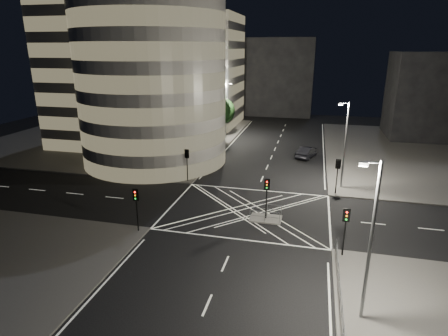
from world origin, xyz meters
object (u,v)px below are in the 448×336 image
(traffic_signal_island, at_px, (267,191))
(street_lamp_right_near, at_px, (370,238))
(traffic_signal_fr, at_px, (338,170))
(traffic_signal_nl, at_px, (136,202))
(traffic_signal_nr, at_px, (346,223))
(street_lamp_left_far, at_px, (226,108))
(sedan, at_px, (307,152))
(street_lamp_right_far, at_px, (345,143))
(central_island, at_px, (266,219))
(street_lamp_left_near, at_px, (195,129))
(traffic_signal_fl, at_px, (187,159))

(traffic_signal_island, bearing_deg, street_lamp_right_near, -59.25)
(street_lamp_right_near, bearing_deg, traffic_signal_fr, 91.75)
(traffic_signal_nl, height_order, traffic_signal_nr, same)
(street_lamp_left_far, relative_size, sedan, 1.93)
(traffic_signal_island, bearing_deg, traffic_signal_nr, -37.93)
(traffic_signal_fr, relative_size, street_lamp_right_far, 0.40)
(traffic_signal_island, height_order, street_lamp_right_far, street_lamp_right_far)
(traffic_signal_island, relative_size, street_lamp_right_near, 0.40)
(central_island, distance_m, traffic_signal_nr, 9.08)
(central_island, xyz_separation_m, street_lamp_right_near, (7.44, -12.50, 5.47))
(traffic_signal_fr, xyz_separation_m, sedan, (-3.63, 14.38, -2.06))
(traffic_signal_nl, relative_size, traffic_signal_fr, 1.00)
(central_island, height_order, street_lamp_right_near, street_lamp_right_near)
(street_lamp_right_far, height_order, street_lamp_right_near, same)
(traffic_signal_island, height_order, street_lamp_left_near, street_lamp_left_near)
(traffic_signal_nr, bearing_deg, street_lamp_right_near, -84.96)
(traffic_signal_fl, xyz_separation_m, traffic_signal_island, (10.80, -8.30, 0.00))
(sedan, bearing_deg, traffic_signal_fl, 64.34)
(street_lamp_left_near, bearing_deg, sedan, 32.16)
(traffic_signal_nl, bearing_deg, traffic_signal_fr, 37.69)
(street_lamp_left_near, relative_size, street_lamp_left_far, 1.00)
(traffic_signal_island, distance_m, street_lamp_left_far, 33.61)
(central_island, height_order, traffic_signal_fr, traffic_signal_fr)
(street_lamp_left_near, xyz_separation_m, sedan, (14.60, 9.18, -4.69))
(central_island, bearing_deg, street_lamp_right_near, -59.25)
(central_island, height_order, street_lamp_left_near, street_lamp_left_near)
(central_island, distance_m, street_lamp_right_near, 15.54)
(traffic_signal_fr, height_order, street_lamp_left_near, street_lamp_left_near)
(traffic_signal_fr, bearing_deg, traffic_signal_nr, -90.00)
(traffic_signal_fr, bearing_deg, street_lamp_left_far, 128.17)
(traffic_signal_nl, distance_m, street_lamp_right_near, 19.78)
(traffic_signal_nl, bearing_deg, central_island, 26.14)
(traffic_signal_fl, distance_m, traffic_signal_island, 13.62)
(street_lamp_left_far, height_order, street_lamp_right_near, same)
(street_lamp_right_near, height_order, sedan, street_lamp_right_near)
(street_lamp_left_far, bearing_deg, central_island, -70.05)
(traffic_signal_fl, bearing_deg, traffic_signal_nl, -90.00)
(traffic_signal_nr, relative_size, street_lamp_left_far, 0.40)
(traffic_signal_fr, relative_size, traffic_signal_island, 1.00)
(street_lamp_left_far, bearing_deg, traffic_signal_nr, -63.64)
(central_island, relative_size, traffic_signal_nr, 0.75)
(central_island, bearing_deg, street_lamp_left_near, 130.27)
(traffic_signal_nr, xyz_separation_m, traffic_signal_island, (-6.80, 5.30, 0.00))
(traffic_signal_fr, height_order, sedan, traffic_signal_fr)
(traffic_signal_island, bearing_deg, traffic_signal_nl, -153.86)
(central_island, bearing_deg, traffic_signal_nr, -37.93)
(traffic_signal_fr, distance_m, street_lamp_right_far, 3.48)
(traffic_signal_fr, relative_size, street_lamp_left_near, 0.40)
(street_lamp_left_far, bearing_deg, street_lamp_right_near, -66.79)
(central_island, relative_size, traffic_signal_island, 0.75)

